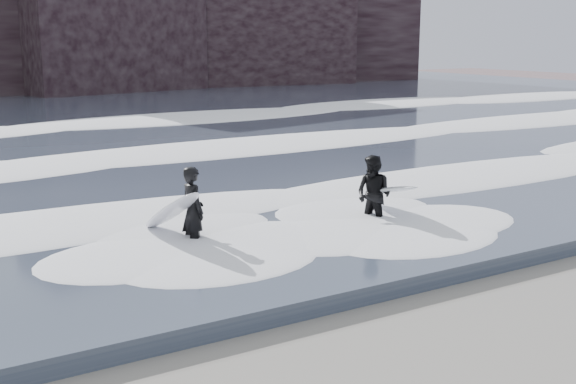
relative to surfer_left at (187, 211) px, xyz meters
name	(u,v)px	position (x,y,z in m)	size (l,w,h in m)	color
sea	(12,121)	(1.23, 22.24, -0.67)	(90.00, 52.00, 0.30)	#353E50
foam_near	(199,201)	(1.23, 2.24, -0.42)	(60.00, 3.20, 0.20)	white
foam_mid	(100,156)	(1.23, 9.24, -0.40)	(60.00, 4.00, 0.24)	white
foam_far	(31,124)	(1.23, 18.24, -0.37)	(60.00, 4.80, 0.30)	white
surfer_left	(187,211)	(0.00, 0.00, 0.00)	(0.95, 1.95, 1.62)	black
surfer_right	(376,194)	(3.83, -0.60, -0.02)	(1.37, 2.21, 1.58)	black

